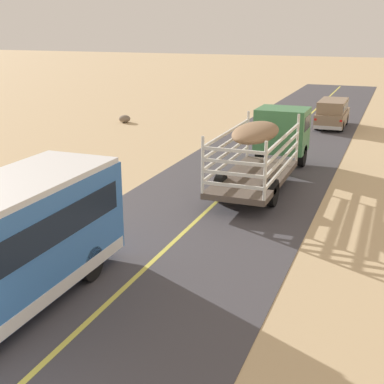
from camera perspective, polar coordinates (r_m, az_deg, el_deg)
name	(u,v)px	position (r m, az deg, el deg)	size (l,w,h in m)	color
livestock_truck	(273,139)	(25.38, 8.69, 5.73)	(2.53, 9.70, 3.02)	#3F7F4C
car_far	(332,112)	(38.59, 14.93, 8.33)	(1.90, 4.62, 1.93)	#8C7259
boulder_mid_field	(125,119)	(39.75, -7.28, 7.85)	(0.83, 0.89, 0.54)	#756656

